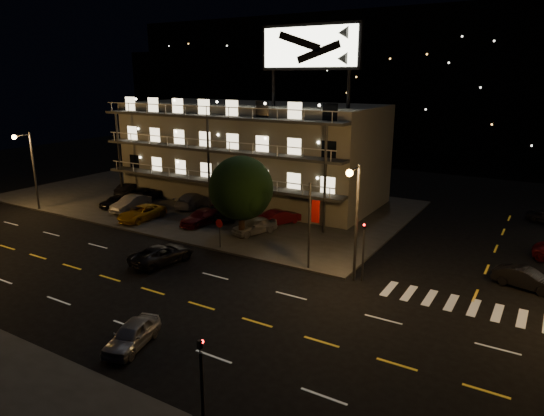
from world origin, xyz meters
The scene contains 24 objects.
ground centered at (0.00, 0.00, 0.00)m, with size 140.00×140.00×0.00m, color black.
curb_nw centered at (-14.00, 20.00, 0.07)m, with size 44.00×24.00×0.15m, color #333331.
motel centered at (-9.94, 23.88, 5.34)m, with size 28.00×13.80×18.10m.
hill_backdrop centered at (-5.94, 68.78, 11.55)m, with size 120.00×25.00×24.00m.
streetlight_nw centered at (-26.00, 7.94, 4.96)m, with size 0.44×1.92×8.00m.
streetlight_nc centered at (8.50, 7.94, 4.96)m, with size 0.44×1.92×8.00m.
signal_nw centered at (9.00, 8.50, 2.57)m, with size 0.20×0.27×4.60m.
signal_sw centered at (9.00, -8.50, 2.57)m, with size 0.20×0.27×4.60m.
banner_north centered at (5.09, 8.40, 3.43)m, with size 0.83×0.16×6.40m.
stop_sign centered at (-3.00, 8.57, 1.71)m, with size 0.91×0.11×2.61m.
tree centered at (-2.86, 11.42, 4.31)m, with size 5.56×5.35×7.00m.
lot_car_0 centered at (-19.90, 12.98, 0.76)m, with size 1.43×3.57×1.21m, color black.
lot_car_1 centered at (-17.37, 12.75, 0.90)m, with size 1.59×4.56×1.50m, color gray.
lot_car_2 centered at (-13.99, 10.88, 0.83)m, with size 2.27×4.92×1.37m, color #C68812.
lot_car_3 centered at (-8.24, 12.76, 0.81)m, with size 1.85×4.54×1.32m, color #510B11.
lot_car_4 centered at (-2.54, 12.96, 0.86)m, with size 1.67×4.14×1.41m, color gray.
lot_car_5 centered at (-22.65, 17.50, 0.82)m, with size 1.43×4.09×1.35m, color black.
lot_car_6 centered at (-19.34, 16.74, 0.84)m, with size 2.30×5.00×1.39m, color black.
lot_car_7 centered at (-12.95, 17.03, 0.90)m, with size 2.09×5.14×1.49m, color gray.
lot_car_8 centered at (-6.96, 15.42, 0.89)m, with size 1.76×4.36×1.49m, color black.
lot_car_9 centered at (-1.99, 16.50, 0.83)m, with size 1.44×4.14×1.36m, color #510B11.
side_car_0 centered at (18.60, 12.90, 0.66)m, with size 1.40×4.03×1.33m, color black.
road_car_east centered at (1.82, -5.34, 0.65)m, with size 1.53×3.81×1.30m, color gray.
road_car_west centered at (-4.88, 3.96, 0.68)m, with size 2.26×4.91×1.36m, color black.
Camera 1 is at (19.36, -20.68, 13.47)m, focal length 32.00 mm.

